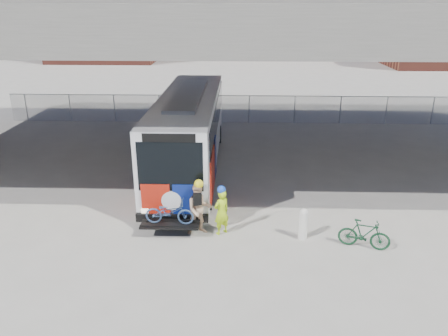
{
  "coord_description": "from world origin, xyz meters",
  "views": [
    {
      "loc": [
        0.28,
        -16.43,
        7.54
      ],
      "look_at": [
        -0.24,
        -0.82,
        1.6
      ],
      "focal_mm": 35.0,
      "sensor_mm": 36.0,
      "label": 1
    }
  ],
  "objects_px": {
    "bus": "(189,126)",
    "cyclist_hivis": "(221,211)",
    "bollard": "(303,223)",
    "bike_parked": "(364,234)",
    "cyclist_tan": "(199,208)"
  },
  "relations": [
    {
      "from": "bollard",
      "to": "bus",
      "type": "bearing_deg",
      "value": 124.42
    },
    {
      "from": "bus",
      "to": "bollard",
      "type": "distance_m",
      "value": 8.13
    },
    {
      "from": "bus",
      "to": "bike_parked",
      "type": "distance_m",
      "value": 9.73
    },
    {
      "from": "cyclist_tan",
      "to": "bollard",
      "type": "bearing_deg",
      "value": -20.11
    },
    {
      "from": "bus",
      "to": "cyclist_hivis",
      "type": "xyz_separation_m",
      "value": [
        1.75,
        -6.33,
        -1.24
      ]
    },
    {
      "from": "bollard",
      "to": "cyclist_hivis",
      "type": "distance_m",
      "value": 2.79
    },
    {
      "from": "cyclist_hivis",
      "to": "cyclist_tan",
      "type": "height_order",
      "value": "cyclist_tan"
    },
    {
      "from": "bus",
      "to": "cyclist_hivis",
      "type": "bearing_deg",
      "value": -74.55
    },
    {
      "from": "bus",
      "to": "bike_parked",
      "type": "relative_size",
      "value": 7.8
    },
    {
      "from": "bus",
      "to": "bike_parked",
      "type": "bearing_deg",
      "value": -47.99
    },
    {
      "from": "bollard",
      "to": "cyclist_hivis",
      "type": "relative_size",
      "value": 0.62
    },
    {
      "from": "bus",
      "to": "cyclist_tan",
      "type": "distance_m",
      "value": 6.51
    },
    {
      "from": "bus",
      "to": "bike_parked",
      "type": "xyz_separation_m",
      "value": [
        6.42,
        -7.13,
        -1.61
      ]
    },
    {
      "from": "bus",
      "to": "cyclist_tan",
      "type": "xyz_separation_m",
      "value": [
        0.99,
        -6.33,
        -1.16
      ]
    },
    {
      "from": "bollard",
      "to": "cyclist_tan",
      "type": "height_order",
      "value": "cyclist_tan"
    }
  ]
}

